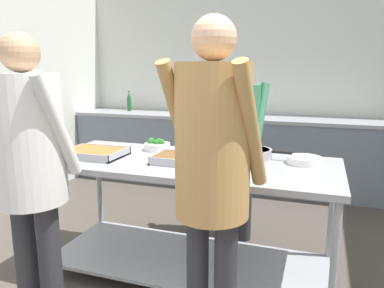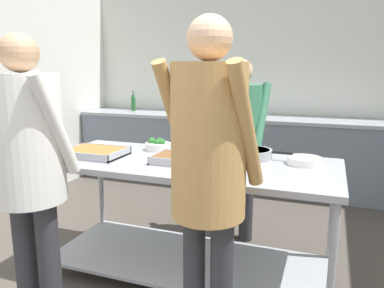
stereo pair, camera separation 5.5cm
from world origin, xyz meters
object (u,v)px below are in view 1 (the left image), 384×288
Objects in this scene: guest_serving_left at (213,159)px; cook_behind_counter at (237,132)px; guest_serving_right at (29,155)px; serving_tray_vegetables at (95,153)px; broccoli_bowl at (157,146)px; sauce_pan at (252,153)px; water_bottle at (129,102)px; plate_stack at (304,160)px; serving_tray_roast at (181,159)px.

cook_behind_counter is (-0.19, 1.45, -0.11)m from guest_serving_left.
guest_serving_left reaches higher than guest_serving_right.
serving_tray_vegetables is 0.49m from broccoli_bowl.
sauce_pan is 1.47m from guest_serving_right.
guest_serving_left is 6.29× the size of water_bottle.
water_bottle is (-1.36, 2.07, 0.13)m from broccoli_bowl.
water_bottle is (-1.06, 3.10, 0.00)m from guest_serving_right.
water_bottle is at bearing 124.60° from guest_serving_left.
sauce_pan is (1.10, 0.32, 0.01)m from serving_tray_vegetables.
plate_stack is at bearing 34.16° from guest_serving_right.
serving_tray_roast is 2.92m from water_bottle.
serving_tray_vegetables is 2.63m from water_bottle.
guest_serving_right is (-1.03, -0.08, -0.04)m from guest_serving_left.
guest_serving_left is at bearing -82.52° from cook_behind_counter.
plate_stack is 0.81m from cook_behind_counter.
sauce_pan is at bearing 16.36° from serving_tray_vegetables.
guest_serving_right is 1.07× the size of cook_behind_counter.
guest_serving_left is 1.10× the size of cook_behind_counter.
serving_tray_vegetables is at bearing -67.14° from water_bottle.
cook_behind_counter is at bearing 75.11° from serving_tray_roast.
guest_serving_right is (-0.31, -1.03, 0.13)m from broccoli_bowl.
serving_tray_roast is 1.31× the size of water_bottle.
water_bottle is (-1.02, 2.42, 0.14)m from serving_tray_vegetables.
cook_behind_counter is at bearing 42.81° from broccoli_bowl.
broccoli_bowl is at bearing 176.70° from plate_stack.
plate_stack is at bearing 10.81° from serving_tray_vegetables.
sauce_pan reaches higher than serving_tray_vegetables.
guest_serving_left reaches higher than sauce_pan.
guest_serving_right is (0.04, -0.69, 0.14)m from serving_tray_vegetables.
guest_serving_right is 3.28m from water_bottle.
serving_tray_roast is at bearing 48.88° from guest_serving_right.
serving_tray_roast is at bearing -44.64° from broccoli_bowl.
cook_behind_counter is at bearing 136.20° from plate_stack.
sauce_pan is 0.25× the size of guest_serving_right.
sauce_pan is 0.95m from guest_serving_left.
guest_serving_right is at bearing -86.77° from serving_tray_vegetables.
broccoli_bowl is 0.75m from sauce_pan.
water_bottle reaches higher than plate_stack.
guest_serving_right is 6.10× the size of water_bottle.
guest_serving_right is at bearing -175.84° from guest_serving_left.
guest_serving_left is (1.07, -0.61, 0.18)m from serving_tray_vegetables.
serving_tray_roast is 0.84m from plate_stack.
plate_stack is at bearing -43.80° from cook_behind_counter.
broccoli_bowl is 0.12× the size of guest_serving_left.
water_bottle is (-1.90, 1.58, 0.07)m from cook_behind_counter.
guest_serving_right reaches higher than cook_behind_counter.
serving_tray_vegetables is at bearing 150.22° from guest_serving_left.
water_bottle is at bearing 108.81° from guest_serving_right.
broccoli_bowl is 0.73m from cook_behind_counter.
sauce_pan is at bearing -1.67° from broccoli_bowl.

